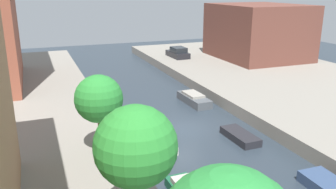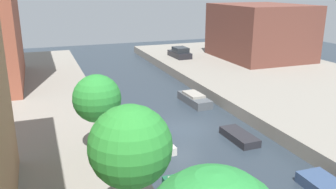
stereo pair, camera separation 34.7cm
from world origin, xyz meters
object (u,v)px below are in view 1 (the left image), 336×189
low_block_right (258,31)px  street_tree_2 (99,99)px  street_tree_1 (136,147)px  moored_boat_left_2 (153,139)px  moored_boat_right_2 (240,136)px  moored_boat_right_3 (194,99)px  parked_car (178,53)px

low_block_right → street_tree_2: low_block_right is taller
street_tree_1 → moored_boat_left_2: 10.77m
low_block_right → moored_boat_right_2: bearing=-126.9°
moored_boat_right_2 → moored_boat_right_3: bearing=87.1°
street_tree_2 → moored_boat_right_2: (9.54, 0.37, -3.89)m
moored_boat_left_2 → moored_boat_right_3: bearing=47.7°
low_block_right → street_tree_2: bearing=-140.2°
street_tree_1 → moored_boat_right_2: 12.96m
street_tree_1 → moored_boat_left_2: (3.79, 9.19, -4.14)m
moored_boat_left_2 → moored_boat_right_3: size_ratio=1.09×
street_tree_1 → moored_boat_right_2: bearing=38.8°
moored_boat_right_2 → moored_boat_right_3: moored_boat_right_3 is taller
moored_boat_left_2 → parked_car: bearing=63.5°
parked_car → moored_boat_right_2: size_ratio=1.26×
street_tree_1 → parked_car: (15.01, 31.74, -2.94)m
street_tree_1 → parked_car: street_tree_1 is taller
street_tree_2 → moored_boat_right_2: bearing=2.2°
street_tree_1 → street_tree_2: bearing=90.0°
moored_boat_left_2 → moored_boat_right_3: 9.19m
low_block_right → moored_boat_right_3: 19.31m
moored_boat_right_2 → low_block_right: bearing=53.1°
street_tree_2 → street_tree_1: bearing=-90.0°
low_block_right → street_tree_1: (-24.67, -27.83, 0.06)m
street_tree_1 → moored_boat_right_3: 19.28m
moored_boat_right_2 → street_tree_2: bearing=-177.8°
moored_boat_left_2 → moored_boat_right_2: (5.76, -1.53, -0.11)m
street_tree_2 → moored_boat_right_3: bearing=41.1°
parked_car → moored_boat_left_2: 25.21m
parked_car → moored_boat_right_3: bearing=-107.7°
street_tree_1 → moored_boat_right_3: size_ratio=1.21×
parked_car → moored_boat_left_2: (-11.22, -22.55, -1.20)m
street_tree_2 → parked_car: street_tree_2 is taller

